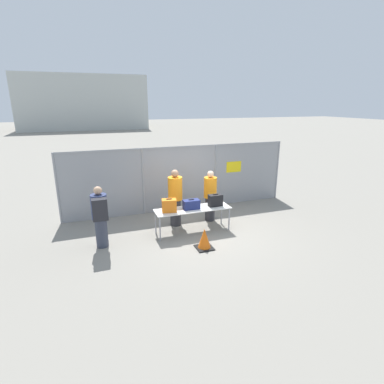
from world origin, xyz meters
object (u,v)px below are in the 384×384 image
suitcase_orange (169,205)px  suitcase_navy (191,204)px  security_worker_near (175,197)px  traffic_cone (204,239)px  suitcase_black (215,200)px  traveler_hooded (100,215)px  utility_trailer (220,176)px  security_worker_far (210,195)px  inspection_table (193,210)px

suitcase_orange → suitcase_navy: 0.67m
suitcase_navy → security_worker_near: size_ratio=0.27×
traffic_cone → security_worker_near: bearing=98.3°
suitcase_black → security_worker_near: bearing=146.7°
suitcase_black → traveler_hooded: size_ratio=0.25×
suitcase_navy → suitcase_black: size_ratio=1.15×
traveler_hooded → traffic_cone: traveler_hooded is taller
suitcase_orange → suitcase_black: bearing=0.1°
suitcase_orange → utility_trailer: 5.84m
security_worker_far → suitcase_black: bearing=76.1°
security_worker_far → utility_trailer: security_worker_far is taller
traffic_cone → suitcase_orange: bearing=120.8°
suitcase_orange → security_worker_near: bearing=60.7°
suitcase_navy → inspection_table: bearing=11.6°
suitcase_orange → security_worker_near: size_ratio=0.25×
security_worker_near → utility_trailer: (3.30, 3.82, -0.49)m
suitcase_black → security_worker_near: (-1.04, 0.69, 0.01)m
suitcase_navy → traveler_hooded: size_ratio=0.29×
suitcase_navy → traffic_cone: suitcase_navy is taller
suitcase_black → security_worker_far: bearing=79.6°
utility_trailer → traveler_hooded: bearing=-140.3°
utility_trailer → traffic_cone: bearing=-118.5°
traveler_hooded → utility_trailer: traveler_hooded is taller
suitcase_navy → suitcase_black: bearing=0.1°
security_worker_far → traffic_cone: (-0.91, -1.78, -0.60)m
traveler_hooded → security_worker_near: 2.41m
inspection_table → security_worker_far: size_ratio=1.35×
suitcase_orange → traveler_hooded: (-1.88, -0.12, 0.00)m
suitcase_orange → suitcase_black: 1.43m
traveler_hooded → utility_trailer: 7.25m
utility_trailer → traffic_cone: utility_trailer is taller
inspection_table → suitcase_orange: (-0.71, -0.01, 0.23)m
inspection_table → traffic_cone: size_ratio=4.01×
suitcase_navy → security_worker_near: security_worker_near is taller
suitcase_black → security_worker_near: 1.25m
suitcase_orange → traveler_hooded: traveler_hooded is taller
suitcase_orange → inspection_table: bearing=1.0°
suitcase_navy → security_worker_far: size_ratio=0.29×
security_worker_near → traffic_cone: security_worker_near is taller
suitcase_navy → utility_trailer: (3.02, 4.50, -0.44)m
security_worker_far → utility_trailer: bearing=-122.7°
suitcase_black → traveler_hooded: bearing=-177.9°
inspection_table → security_worker_far: (0.84, 0.68, 0.17)m
traveler_hooded → traffic_cone: 2.79m
suitcase_orange → security_worker_far: 1.70m
suitcase_black → suitcase_navy: bearing=-179.9°
suitcase_orange → suitcase_navy: suitcase_orange is taller
utility_trailer → inspection_table: bearing=-123.5°
inspection_table → suitcase_black: size_ratio=5.40×
inspection_table → traveler_hooded: traveler_hooded is taller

